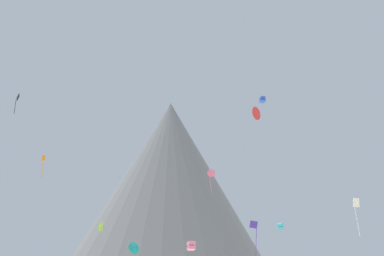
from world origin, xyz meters
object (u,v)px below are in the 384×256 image
at_px(kite_indigo_low, 254,231).
at_px(kite_lime_low, 100,227).
at_px(kite_blue_high, 263,100).
at_px(rock_massif, 171,198).
at_px(kite_teal_low, 134,248).
at_px(kite_pink_low, 191,246).
at_px(kite_cyan_low, 280,226).
at_px(kite_rainbow_mid, 211,174).
at_px(kite_orange_high, 43,162).
at_px(kite_black_high, 17,99).
at_px(kite_red_high, 256,114).
at_px(kite_white_low, 356,207).

bearing_deg(kite_indigo_low, kite_lime_low, 32.78).
height_order(kite_blue_high, kite_indigo_low, kite_blue_high).
xyz_separation_m(rock_massif, kite_teal_low, (-11.42, -73.65, -20.96)).
xyz_separation_m(kite_pink_low, kite_indigo_low, (5.42, -22.87, 0.23)).
xyz_separation_m(rock_massif, kite_indigo_low, (4.17, -83.10, -19.28)).
relative_size(kite_cyan_low, kite_rainbow_mid, 0.31).
bearing_deg(kite_orange_high, kite_rainbow_mid, -126.35).
relative_size(kite_black_high, kite_teal_low, 0.84).
relative_size(kite_red_high, kite_rainbow_mid, 0.53).
bearing_deg(kite_cyan_low, kite_lime_low, -118.67).
height_order(kite_black_high, kite_indigo_low, kite_black_high).
height_order(rock_massif, kite_red_high, rock_massif).
bearing_deg(kite_black_high, kite_teal_low, 124.35).
xyz_separation_m(rock_massif, kite_pink_low, (-1.26, -60.23, -19.51)).
bearing_deg(kite_blue_high, kite_red_high, 62.73).
bearing_deg(kite_cyan_low, kite_orange_high, -148.67).
bearing_deg(kite_orange_high, kite_indigo_low, -150.37).
bearing_deg(kite_indigo_low, kite_blue_high, -46.54).
height_order(kite_cyan_low, kite_blue_high, kite_blue_high).
xyz_separation_m(kite_red_high, kite_white_low, (11.75, -8.42, -17.10)).
bearing_deg(kite_teal_low, kite_blue_high, 8.08).
xyz_separation_m(kite_indigo_low, kite_white_low, (15.84, 2.21, 3.78)).
bearing_deg(kite_indigo_low, kite_red_high, -46.85).
relative_size(kite_black_high, kite_cyan_low, 2.43).
distance_m(kite_indigo_low, kite_teal_low, 18.30).
xyz_separation_m(kite_orange_high, kite_white_low, (50.70, -31.18, -13.27)).
bearing_deg(kite_teal_low, kite_black_high, 147.14).
xyz_separation_m(kite_cyan_low, kite_rainbow_mid, (-12.84, -0.40, 9.39)).
xyz_separation_m(kite_red_high, kite_teal_low, (-19.67, -1.19, -22.55)).
relative_size(kite_red_high, kite_orange_high, 0.46).
xyz_separation_m(kite_rainbow_mid, kite_white_low, (17.68, -19.33, -8.98)).
bearing_deg(kite_blue_high, kite_rainbow_mid, 30.98).
bearing_deg(kite_orange_high, kite_cyan_low, -120.62).
xyz_separation_m(kite_blue_high, kite_teal_low, (-27.85, -22.98, -34.79)).
bearing_deg(kite_rainbow_mid, kite_cyan_low, -159.36).
bearing_deg(kite_orange_high, kite_blue_high, -107.77).
distance_m(kite_lime_low, kite_white_low, 38.35).
height_order(kite_lime_low, kite_rainbow_mid, kite_rainbow_mid).
relative_size(kite_blue_high, kite_teal_low, 0.35).
height_order(kite_red_high, kite_indigo_low, kite_red_high).
xyz_separation_m(rock_massif, kite_orange_high, (-30.69, -49.70, -2.23)).
height_order(kite_blue_high, kite_pink_low, kite_blue_high).
relative_size(kite_teal_low, kite_white_low, 0.73).
xyz_separation_m(rock_massif, kite_black_high, (-30.85, -73.17, 1.79)).
distance_m(kite_rainbow_mid, kite_teal_low, 23.32).
distance_m(kite_blue_high, kite_teal_low, 50.14).
relative_size(rock_massif, kite_pink_low, 53.45).
relative_size(kite_lime_low, kite_pink_low, 0.96).
xyz_separation_m(rock_massif, kite_rainbow_mid, (2.33, -61.56, -6.52)).
height_order(kite_lime_low, kite_white_low, kite_white_low).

